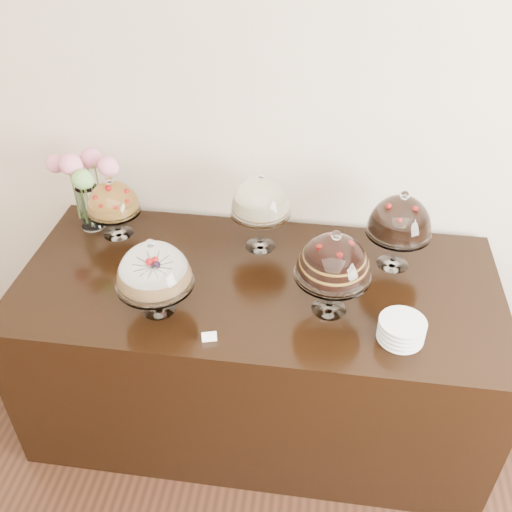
# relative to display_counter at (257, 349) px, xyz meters

# --- Properties ---
(wall_back) EXTENTS (5.00, 0.04, 3.00)m
(wall_back) POSITION_rel_display_counter_xyz_m (0.25, 0.55, 1.05)
(wall_back) COLOR beige
(wall_back) RESTS_ON ground
(display_counter) EXTENTS (2.20, 1.00, 0.90)m
(display_counter) POSITION_rel_display_counter_xyz_m (0.00, 0.00, 0.00)
(display_counter) COLOR black
(display_counter) RESTS_ON ground
(cake_stand_sugar_sponge) EXTENTS (0.32, 0.32, 0.36)m
(cake_stand_sugar_sponge) POSITION_rel_display_counter_xyz_m (-0.39, -0.24, 0.67)
(cake_stand_sugar_sponge) COLOR white
(cake_stand_sugar_sponge) RESTS_ON display_counter
(cake_stand_choco_layer) EXTENTS (0.32, 0.32, 0.41)m
(cake_stand_choco_layer) POSITION_rel_display_counter_xyz_m (0.33, -0.14, 0.72)
(cake_stand_choco_layer) COLOR white
(cake_stand_choco_layer) RESTS_ON display_counter
(cake_stand_cheesecake) EXTENTS (0.29, 0.29, 0.41)m
(cake_stand_cheesecake) POSITION_rel_display_counter_xyz_m (-0.02, 0.27, 0.72)
(cake_stand_cheesecake) COLOR white
(cake_stand_cheesecake) RESTS_ON display_counter
(cake_stand_dark_choco) EXTENTS (0.30, 0.30, 0.40)m
(cake_stand_dark_choco) POSITION_rel_display_counter_xyz_m (0.61, 0.21, 0.70)
(cake_stand_dark_choco) COLOR white
(cake_stand_dark_choco) RESTS_ON display_counter
(cake_stand_fruit_tart) EXTENTS (0.27, 0.27, 0.33)m
(cake_stand_fruit_tart) POSITION_rel_display_counter_xyz_m (-0.75, 0.28, 0.65)
(cake_stand_fruit_tart) COLOR white
(cake_stand_fruit_tart) RESTS_ON display_counter
(flower_vase) EXTENTS (0.37, 0.28, 0.44)m
(flower_vase) POSITION_rel_display_counter_xyz_m (-0.90, 0.32, 0.72)
(flower_vase) COLOR white
(flower_vase) RESTS_ON display_counter
(plate_stack) EXTENTS (0.18, 0.18, 0.09)m
(plate_stack) POSITION_rel_display_counter_xyz_m (0.62, -0.28, 0.50)
(plate_stack) COLOR silver
(plate_stack) RESTS_ON display_counter
(price_card_left) EXTENTS (0.06, 0.03, 0.04)m
(price_card_left) POSITION_rel_display_counter_xyz_m (-0.14, -0.40, 0.47)
(price_card_left) COLOR white
(price_card_left) RESTS_ON display_counter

